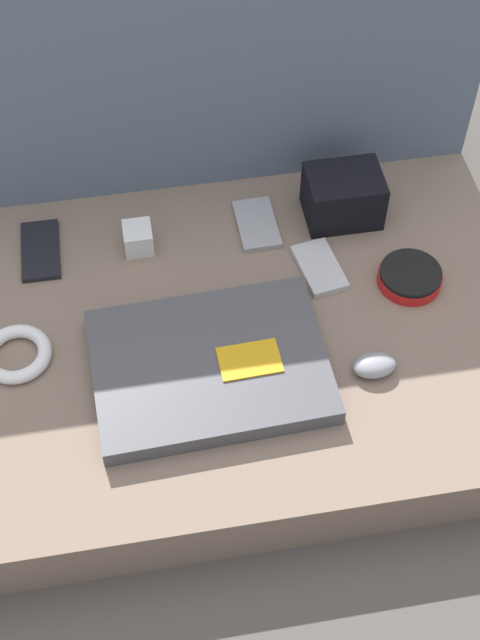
{
  "coord_description": "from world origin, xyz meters",
  "views": [
    {
      "loc": [
        -0.14,
        -0.8,
        1.21
      ],
      "look_at": [
        0.0,
        0.0,
        0.12
      ],
      "focal_mm": 50.0,
      "sensor_mm": 36.0,
      "label": 1
    }
  ],
  "objects_px": {
    "computer_mouse": "(374,365)",
    "laptop": "(210,366)",
    "phone_silver": "(257,224)",
    "phone_small": "(319,268)",
    "charger_brick": "(138,238)",
    "phone_black": "(41,250)",
    "camera_pouch": "(343,196)",
    "speaker_puck": "(410,277)"
  },
  "relations": [
    {
      "from": "phone_silver",
      "to": "camera_pouch",
      "type": "height_order",
      "value": "camera_pouch"
    },
    {
      "from": "phone_small",
      "to": "computer_mouse",
      "type": "bearing_deg",
      "value": -89.08
    },
    {
      "from": "phone_silver",
      "to": "charger_brick",
      "type": "distance_m",
      "value": 0.2
    },
    {
      "from": "speaker_puck",
      "to": "laptop",
      "type": "bearing_deg",
      "value": -160.78
    },
    {
      "from": "laptop",
      "to": "charger_brick",
      "type": "height_order",
      "value": "charger_brick"
    },
    {
      "from": "phone_small",
      "to": "charger_brick",
      "type": "height_order",
      "value": "charger_brick"
    },
    {
      "from": "charger_brick",
      "to": "phone_black",
      "type": "bearing_deg",
      "value": 174.46
    },
    {
      "from": "phone_black",
      "to": "charger_brick",
      "type": "distance_m",
      "value": 0.16
    },
    {
      "from": "speaker_puck",
      "to": "phone_small",
      "type": "xyz_separation_m",
      "value": [
        -0.14,
        0.05,
        -0.01
      ]
    },
    {
      "from": "phone_small",
      "to": "camera_pouch",
      "type": "bearing_deg",
      "value": 51.86
    },
    {
      "from": "phone_black",
      "to": "camera_pouch",
      "type": "relative_size",
      "value": 1.02
    },
    {
      "from": "computer_mouse",
      "to": "speaker_puck",
      "type": "bearing_deg",
      "value": 56.2
    },
    {
      "from": "laptop",
      "to": "computer_mouse",
      "type": "distance_m",
      "value": 0.24
    },
    {
      "from": "computer_mouse",
      "to": "speaker_puck",
      "type": "distance_m",
      "value": 0.19
    },
    {
      "from": "camera_pouch",
      "to": "charger_brick",
      "type": "height_order",
      "value": "camera_pouch"
    },
    {
      "from": "computer_mouse",
      "to": "charger_brick",
      "type": "relative_size",
      "value": 1.31
    },
    {
      "from": "charger_brick",
      "to": "computer_mouse",
      "type": "bearing_deg",
      "value": -43.55
    },
    {
      "from": "camera_pouch",
      "to": "computer_mouse",
      "type": "bearing_deg",
      "value": -94.88
    },
    {
      "from": "speaker_puck",
      "to": "camera_pouch",
      "type": "height_order",
      "value": "camera_pouch"
    },
    {
      "from": "laptop",
      "to": "phone_silver",
      "type": "distance_m",
      "value": 0.3
    },
    {
      "from": "computer_mouse",
      "to": "phone_silver",
      "type": "height_order",
      "value": "computer_mouse"
    },
    {
      "from": "phone_silver",
      "to": "phone_small",
      "type": "distance_m",
      "value": 0.14
    },
    {
      "from": "computer_mouse",
      "to": "phone_silver",
      "type": "distance_m",
      "value": 0.34
    },
    {
      "from": "phone_silver",
      "to": "charger_brick",
      "type": "bearing_deg",
      "value": -177.37
    },
    {
      "from": "speaker_puck",
      "to": "phone_black",
      "type": "distance_m",
      "value": 0.6
    },
    {
      "from": "computer_mouse",
      "to": "camera_pouch",
      "type": "height_order",
      "value": "camera_pouch"
    },
    {
      "from": "charger_brick",
      "to": "laptop",
      "type": "bearing_deg",
      "value": -73.34
    },
    {
      "from": "laptop",
      "to": "phone_small",
      "type": "height_order",
      "value": "laptop"
    },
    {
      "from": "computer_mouse",
      "to": "laptop",
      "type": "bearing_deg",
      "value": 169.71
    },
    {
      "from": "phone_black",
      "to": "phone_silver",
      "type": "bearing_deg",
      "value": 0.01
    },
    {
      "from": "speaker_puck",
      "to": "camera_pouch",
      "type": "xyz_separation_m",
      "value": [
        -0.07,
        0.16,
        0.03
      ]
    },
    {
      "from": "speaker_puck",
      "to": "phone_small",
      "type": "height_order",
      "value": "speaker_puck"
    },
    {
      "from": "camera_pouch",
      "to": "charger_brick",
      "type": "relative_size",
      "value": 2.44
    },
    {
      "from": "computer_mouse",
      "to": "phone_small",
      "type": "bearing_deg",
      "value": 98.83
    },
    {
      "from": "laptop",
      "to": "phone_small",
      "type": "xyz_separation_m",
      "value": [
        0.2,
        0.17,
        -0.01
      ]
    },
    {
      "from": "computer_mouse",
      "to": "phone_black",
      "type": "height_order",
      "value": "computer_mouse"
    },
    {
      "from": "phone_silver",
      "to": "phone_black",
      "type": "relative_size",
      "value": 0.9
    },
    {
      "from": "phone_small",
      "to": "laptop",
      "type": "bearing_deg",
      "value": -149.73
    },
    {
      "from": "laptop",
      "to": "phone_small",
      "type": "bearing_deg",
      "value": 37.37
    },
    {
      "from": "laptop",
      "to": "computer_mouse",
      "type": "bearing_deg",
      "value": -11.1
    },
    {
      "from": "phone_small",
      "to": "charger_brick",
      "type": "bearing_deg",
      "value": 151.7
    },
    {
      "from": "camera_pouch",
      "to": "charger_brick",
      "type": "xyz_separation_m",
      "value": [
        -0.35,
        -0.02,
        -0.02
      ]
    }
  ]
}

